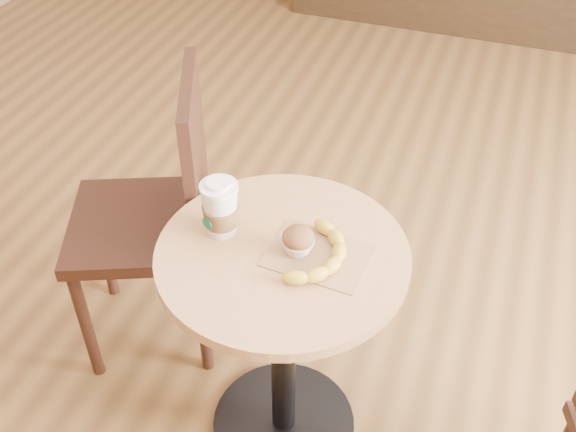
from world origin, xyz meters
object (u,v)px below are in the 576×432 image
at_px(cafe_table, 283,319).
at_px(coffee_cup, 221,210).
at_px(chair_left, 160,211).
at_px(banana, 323,254).
at_px(muffin, 298,241).

bearing_deg(cafe_table, coffee_cup, 174.08).
xyz_separation_m(chair_left, banana, (0.60, -0.25, 0.23)).
distance_m(chair_left, muffin, 0.64).
relative_size(coffee_cup, banana, 0.61).
bearing_deg(cafe_table, muffin, 13.03).
bearing_deg(coffee_cup, chair_left, 167.90).
bearing_deg(banana, coffee_cup, -175.19).
xyz_separation_m(cafe_table, muffin, (0.04, 0.01, 0.29)).
bearing_deg(muffin, cafe_table, -166.97).
xyz_separation_m(cafe_table, chair_left, (-0.50, 0.25, 0.04)).
distance_m(chair_left, banana, 0.69).
xyz_separation_m(cafe_table, banana, (0.10, 0.00, 0.27)).
bearing_deg(chair_left, coffee_cup, 31.52).
height_order(cafe_table, banana, banana).
relative_size(muffin, banana, 0.31).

